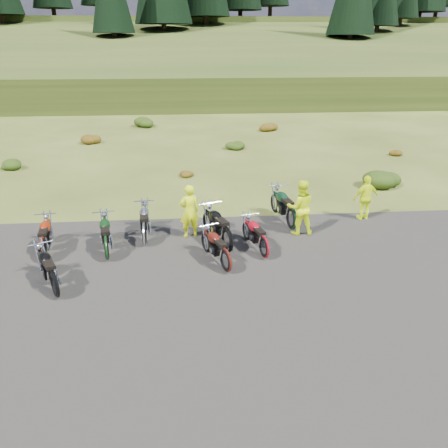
{
  "coord_description": "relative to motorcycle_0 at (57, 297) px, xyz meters",
  "views": [
    {
      "loc": [
        -0.2,
        -10.67,
        6.05
      ],
      "look_at": [
        0.82,
        1.57,
        0.79
      ],
      "focal_mm": 35.0,
      "sensor_mm": 36.0,
      "label": 1
    }
  ],
  "objects": [
    {
      "name": "motorcycle_6",
      "position": [
        5.57,
        1.69,
        0.0
      ],
      "size": [
        1.13,
        2.02,
        1.0
      ],
      "primitive_type": null,
      "rotation": [
        0.0,
        0.0,
        1.84
      ],
      "color": "maroon",
      "rests_on": "ground"
    },
    {
      "name": "shrub_6",
      "position": [
        9.03,
        20.74,
        0.38
      ],
      "size": [
        1.3,
        1.3,
        0.77
      ],
      "primitive_type": "ellipsoid",
      "color": "#5E2E0B",
      "rests_on": "ground"
    },
    {
      "name": "motorcycle_4",
      "position": [
        4.37,
        0.94,
        0.0
      ],
      "size": [
        1.33,
        2.06,
        1.03
      ],
      "primitive_type": null,
      "rotation": [
        0.0,
        0.0,
        1.95
      ],
      "color": "#4C130C",
      "rests_on": "ground"
    },
    {
      "name": "shrub_1",
      "position": [
        -5.47,
        12.24,
        0.31
      ],
      "size": [
        1.03,
        1.03,
        0.61
      ],
      "primitive_type": "ellipsoid",
      "color": "#1E380E",
      "rests_on": "ground"
    },
    {
      "name": "motorcycle_5",
      "position": [
        4.52,
        2.17,
        0.0
      ],
      "size": [
        1.48,
        2.39,
        1.19
      ],
      "primitive_type": null,
      "rotation": [
        0.0,
        0.0,
        1.92
      ],
      "color": "black",
      "rests_on": "ground"
    },
    {
      "name": "motorcycle_7",
      "position": [
        6.84,
        3.67,
        0.0
      ],
      "size": [
        1.15,
        2.41,
        1.21
      ],
      "primitive_type": null,
      "rotation": [
        0.0,
        0.0,
        1.74
      ],
      "color": "black",
      "rests_on": "ground"
    },
    {
      "name": "motorcycle_0",
      "position": [
        0.0,
        0.0,
        0.0
      ],
      "size": [
        1.56,
        2.11,
        1.07
      ],
      "primitive_type": null,
      "rotation": [
        0.0,
        0.0,
        2.07
      ],
      "color": "black",
      "rests_on": "ground"
    },
    {
      "name": "shrub_2",
      "position": [
        -2.57,
        17.54,
        0.38
      ],
      "size": [
        1.3,
        1.3,
        0.77
      ],
      "primitive_type": "ellipsoid",
      "color": "#5E2E0B",
      "rests_on": "ground"
    },
    {
      "name": "shrub_7",
      "position": [
        11.93,
        8.04,
        0.46
      ],
      "size": [
        1.56,
        1.56,
        0.92
      ],
      "primitive_type": "ellipsoid",
      "color": "#1E380E",
      "rests_on": "ground"
    },
    {
      "name": "gravel_pad",
      "position": [
        3.63,
        -1.06,
        0.0
      ],
      "size": [
        20.0,
        12.0,
        0.04
      ],
      "primitive_type": "cube",
      "color": "black",
      "rests_on": "ground"
    },
    {
      "name": "person_middle",
      "position": [
        3.4,
        3.36,
        0.89
      ],
      "size": [
        0.74,
        0.59,
        1.77
      ],
      "primitive_type": "imported",
      "rotation": [
        0.0,
        0.0,
        3.44
      ],
      "color": "#D0E80C",
      "rests_on": "ground"
    },
    {
      "name": "shrub_8",
      "position": [
        14.83,
        13.34,
        0.23
      ],
      "size": [
        0.77,
        0.77,
        0.45
      ],
      "primitive_type": "ellipsoid",
      "color": "#5E2E0B",
      "rests_on": "ground"
    },
    {
      "name": "shrub_3",
      "position": [
        0.33,
        22.84,
        0.46
      ],
      "size": [
        1.56,
        1.56,
        0.92
      ],
      "primitive_type": "ellipsoid",
      "color": "#1E380E",
      "rests_on": "ground"
    },
    {
      "name": "motorcycle_2",
      "position": [
        0.96,
        1.96,
        0.0
      ],
      "size": [
        1.05,
        2.17,
        1.09
      ],
      "primitive_type": null,
      "rotation": [
        0.0,
        0.0,
        1.75
      ],
      "color": "black",
      "rests_on": "ground"
    },
    {
      "name": "motorcycle_1",
      "position": [
        -0.87,
        2.04,
        0.0
      ],
      "size": [
        0.96,
        2.09,
        1.06
      ],
      "primitive_type": null,
      "rotation": [
        0.0,
        0.0,
        1.72
      ],
      "color": "maroon",
      "rests_on": "ground"
    },
    {
      "name": "ground",
      "position": [
        3.63,
        0.94,
        0.0
      ],
      "size": [
        300.0,
        300.0,
        0.0
      ],
      "primitive_type": "plane",
      "color": "#3B4216",
      "rests_on": "ground"
    },
    {
      "name": "hill_plateau",
      "position": [
        3.63,
        110.94,
        0.0
      ],
      "size": [
        300.0,
        90.0,
        9.17
      ],
      "primitive_type": "cube",
      "color": "#273812",
      "rests_on": "ground"
    },
    {
      "name": "person_right_a",
      "position": [
        7.03,
        3.31,
        0.92
      ],
      "size": [
        0.9,
        0.7,
        1.84
      ],
      "primitive_type": "imported",
      "rotation": [
        0.0,
        0.0,
        3.13
      ],
      "color": "#D0E80C",
      "rests_on": "ground"
    },
    {
      "name": "shrub_5",
      "position": [
        6.13,
        15.44,
        0.31
      ],
      "size": [
        1.03,
        1.03,
        0.61
      ],
      "primitive_type": "ellipsoid",
      "color": "#1E380E",
      "rests_on": "ground"
    },
    {
      "name": "person_right_b",
      "position": [
        9.66,
        4.37,
        0.8
      ],
      "size": [
        1.0,
        0.56,
        1.61
      ],
      "primitive_type": "imported",
      "rotation": [
        0.0,
        0.0,
        3.33
      ],
      "color": "#D0E80C",
      "rests_on": "ground"
    },
    {
      "name": "motorcycle_3",
      "position": [
        1.98,
        2.87,
        0.0
      ],
      "size": [
        0.79,
        2.1,
        1.08
      ],
      "primitive_type": null,
      "rotation": [
        0.0,
        0.0,
        1.62
      ],
      "color": "#9D9DA2",
      "rests_on": "ground"
    },
    {
      "name": "shrub_4",
      "position": [
        3.23,
        10.14,
        0.23
      ],
      "size": [
        0.77,
        0.77,
        0.45
      ],
      "primitive_type": "ellipsoid",
      "color": "#5E2E0B",
      "rests_on": "ground"
    },
    {
      "name": "hill_slope",
      "position": [
        3.63,
        50.94,
        0.0
      ],
      "size": [
        300.0,
        45.97,
        9.37
      ],
      "primitive_type": null,
      "rotation": [
        0.14,
        0.0,
        0.0
      ],
      "color": "#273812",
      "rests_on": "ground"
    }
  ]
}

